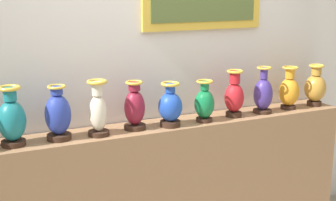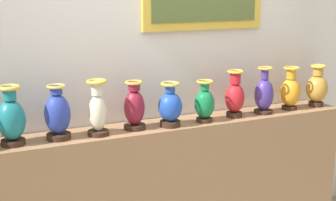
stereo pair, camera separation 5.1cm
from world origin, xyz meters
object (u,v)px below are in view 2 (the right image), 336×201
Objects in this scene: vase_sapphire at (170,107)px; vase_ochre at (317,88)px; vase_emerald at (205,103)px; vase_amber at (290,91)px; vase_burgundy at (134,107)px; vase_teal at (11,119)px; vase_crimson at (235,96)px; vase_indigo at (264,94)px; vase_ivory at (98,110)px; vase_cobalt at (58,115)px.

vase_ochre is (1.35, 0.03, 0.01)m from vase_sapphire.
vase_amber reaches higher than vase_emerald.
vase_sapphire is (0.26, -0.04, -0.01)m from vase_burgundy.
vase_ochre is (2.43, -0.01, -0.01)m from vase_teal.
vase_crimson is 1.04× the size of vase_ochre.
vase_emerald is 0.54m from vase_indigo.
vase_indigo is (0.82, 0.02, 0.01)m from vase_sapphire.
vase_burgundy is (0.27, 0.03, -0.02)m from vase_ivory.
vase_sapphire is 1.35m from vase_ochre.
vase_burgundy is (0.53, 0.01, -0.01)m from vase_cobalt.
vase_teal is 1.23× the size of vase_emerald.
vase_emerald is 0.28m from vase_crimson.
vase_indigo is at bearing -176.90° from vase_amber.
vase_amber is 1.00× the size of vase_ochre.
vase_cobalt is 1.88m from vase_amber.
vase_teal is 1.10× the size of vase_amber.
vase_cobalt is at bearing 178.14° from vase_emerald.
vase_emerald is (0.53, -0.04, -0.02)m from vase_burgundy.
vase_cobalt reaches higher than vase_burgundy.
vase_burgundy is 0.26m from vase_sapphire.
vase_burgundy reaches higher than vase_sapphire.
vase_ochre is (1.61, -0.01, 0.00)m from vase_burgundy.
vase_burgundy is 0.54m from vase_emerald.
vase_burgundy is at bearing 0.64° from vase_cobalt.
vase_burgundy is at bearing 0.38° from vase_teal.
vase_ochre is at bearing -1.92° from vase_amber.
vase_crimson is (1.08, 0.01, -0.01)m from vase_ivory.
vase_emerald is 0.89× the size of vase_ochre.
vase_ivory is (0.55, -0.03, 0.00)m from vase_teal.
vase_cobalt is 1.06× the size of vase_burgundy.
vase_ivory is 0.28m from vase_burgundy.
vase_teal is 2.17m from vase_amber.
vase_indigo is 0.27m from vase_amber.
vase_teal is 1.04× the size of vase_indigo.
vase_burgundy is at bearing 179.08° from vase_indigo.
vase_cobalt is 1.61m from vase_indigo.
vase_crimson is (0.27, 0.02, 0.02)m from vase_emerald.
vase_emerald is at bearing -1.86° from vase_cobalt.
vase_sapphire reaches higher than vase_emerald.
vase_sapphire is at bearing -178.72° from vase_ochre.
vase_cobalt is 1.00× the size of vase_crimson.
vase_ochre is at bearing -0.16° from vase_cobalt.
vase_cobalt reaches higher than vase_sapphire.
vase_sapphire is at bearing -179.73° from vase_emerald.
vase_amber is at bearing 0.07° from vase_teal.
vase_burgundy is 0.99× the size of vase_amber.
vase_crimson is 0.54m from vase_amber.
vase_teal reaches higher than vase_ivory.
vase_indigo is (1.08, -0.02, -0.00)m from vase_burgundy.
vase_amber is at bearing 2.06° from vase_sapphire.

